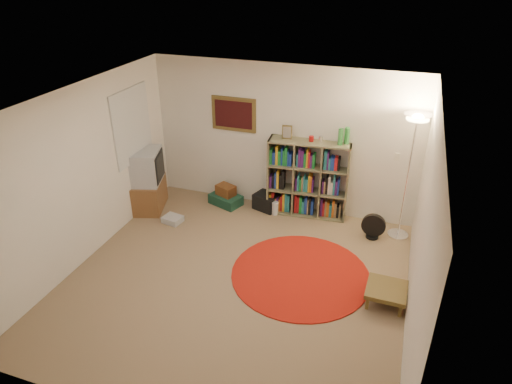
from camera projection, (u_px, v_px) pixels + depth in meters
room at (230, 198)px, 5.74m from camera, size 4.54×4.54×2.54m
bookshelf at (307, 179)px, 7.61m from camera, size 1.36×0.50×1.59m
floor_lamp at (415, 137)px, 6.49m from camera, size 0.45×0.45×2.01m
floor_fan at (373, 226)px, 7.11m from camera, size 0.37×0.20×0.43m
tv_stand at (146, 181)px, 7.83m from camera, size 0.71×0.86×1.09m
dvd_box at (173, 219)px, 7.61m from camera, size 0.34×0.30×0.10m
suitcase at (226, 200)px, 8.14m from camera, size 0.63×0.52×0.18m
wicker_basket at (226, 190)px, 8.07m from camera, size 0.38×0.33×0.18m
duffel_bag at (267, 201)px, 7.98m from camera, size 0.48×0.44×0.28m
paper_towel at (275, 208)px, 7.81m from camera, size 0.12×0.12×0.23m
red_rug at (300, 274)px, 6.38m from camera, size 1.94×1.94×0.02m
side_table at (386, 290)px, 5.80m from camera, size 0.52×0.52×0.23m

